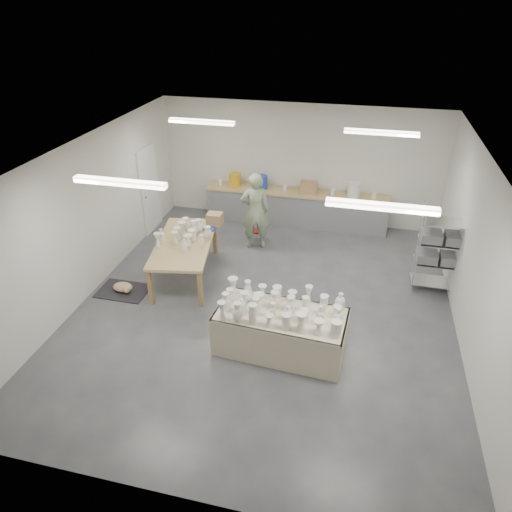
% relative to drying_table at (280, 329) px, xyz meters
% --- Properties ---
extents(room, '(8.00, 8.02, 3.00)m').
position_rel_drying_table_xyz_m(room, '(-0.61, 1.22, 1.62)').
color(room, '#424449').
rests_on(room, ground).
extents(back_counter, '(4.60, 0.60, 1.24)m').
position_rel_drying_table_xyz_m(back_counter, '(-0.51, 4.81, 0.05)').
color(back_counter, tan).
rests_on(back_counter, ground).
extents(wire_shelf, '(0.88, 0.48, 1.80)m').
position_rel_drying_table_xyz_m(wire_shelf, '(2.70, 2.53, 0.48)').
color(wire_shelf, silver).
rests_on(wire_shelf, ground).
extents(drying_table, '(2.19, 1.15, 1.12)m').
position_rel_drying_table_xyz_m(drying_table, '(0.00, 0.00, 0.00)').
color(drying_table, olive).
rests_on(drying_table, ground).
extents(work_table, '(1.47, 2.36, 1.18)m').
position_rel_drying_table_xyz_m(work_table, '(-2.32, 1.93, 0.40)').
color(work_table, tan).
rests_on(work_table, ground).
extents(rug, '(1.00, 0.70, 0.02)m').
position_rel_drying_table_xyz_m(rug, '(-3.40, 0.95, -0.42)').
color(rug, black).
rests_on(rug, ground).
extents(cat, '(0.47, 0.39, 0.17)m').
position_rel_drying_table_xyz_m(cat, '(-3.39, 0.94, -0.33)').
color(cat, white).
rests_on(cat, rug).
extents(potter, '(0.76, 0.61, 1.83)m').
position_rel_drying_table_xyz_m(potter, '(-1.24, 3.40, 0.48)').
color(potter, gray).
rests_on(potter, ground).
extents(red_stool, '(0.33, 0.33, 0.29)m').
position_rel_drying_table_xyz_m(red_stool, '(-1.24, 3.67, -0.18)').
color(red_stool, '#AB1818').
rests_on(red_stool, ground).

